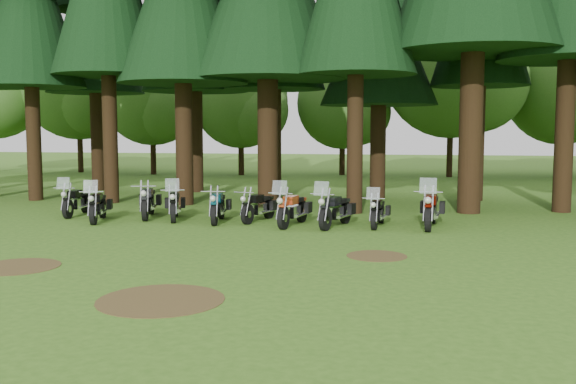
# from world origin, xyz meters

# --- Properties ---
(ground) EXTENTS (120.00, 120.00, 0.00)m
(ground) POSITION_xyz_m (0.00, 0.00, 0.00)
(ground) COLOR #36651B
(ground) RESTS_ON ground
(pine_back_4) EXTENTS (4.94, 4.94, 13.78)m
(pine_back_4) POSITION_xyz_m (4.04, 13.25, 8.25)
(pine_back_4) COLOR #301F10
(pine_back_4) RESTS_ON ground
(decid_1) EXTENTS (7.91, 7.69, 9.88)m
(decid_1) POSITION_xyz_m (-15.99, 25.76, 5.83)
(decid_1) COLOR #301F10
(decid_1) RESTS_ON ground
(decid_2) EXTENTS (6.72, 6.53, 8.40)m
(decid_2) POSITION_xyz_m (-10.43, 24.78, 4.95)
(decid_2) COLOR #301F10
(decid_2) RESTS_ON ground
(decid_3) EXTENTS (6.12, 5.95, 7.65)m
(decid_3) POSITION_xyz_m (-4.71, 25.13, 4.51)
(decid_3) COLOR #301F10
(decid_3) RESTS_ON ground
(decid_4) EXTENTS (5.93, 5.76, 7.41)m
(decid_4) POSITION_xyz_m (1.58, 26.32, 4.37)
(decid_4) COLOR #301F10
(decid_4) RESTS_ON ground
(decid_5) EXTENTS (8.45, 8.21, 10.56)m
(decid_5) POSITION_xyz_m (8.29, 25.71, 6.23)
(decid_5) COLOR #301F10
(decid_5) RESTS_ON ground
(decid_6) EXTENTS (7.06, 6.86, 8.82)m
(decid_6) POSITION_xyz_m (14.85, 27.01, 5.20)
(decid_6) COLOR #301F10
(decid_6) RESTS_ON ground
(dirt_patch_0) EXTENTS (1.80, 1.80, 0.01)m
(dirt_patch_0) POSITION_xyz_m (-3.00, -2.00, 0.01)
(dirt_patch_0) COLOR #4C3D1E
(dirt_patch_0) RESTS_ON ground
(dirt_patch_1) EXTENTS (1.40, 1.40, 0.01)m
(dirt_patch_1) POSITION_xyz_m (4.50, 0.50, 0.01)
(dirt_patch_1) COLOR #4C3D1E
(dirt_patch_1) RESTS_ON ground
(dirt_patch_2) EXTENTS (2.20, 2.20, 0.01)m
(dirt_patch_2) POSITION_xyz_m (1.00, -4.00, 0.01)
(dirt_patch_2) COLOR #4C3D1E
(dirt_patch_2) RESTS_ON ground
(motorcycle_0) EXTENTS (0.51, 2.20, 1.38)m
(motorcycle_0) POSITION_xyz_m (-5.75, 5.71, 0.46)
(motorcycle_0) COLOR black
(motorcycle_0) RESTS_ON ground
(motorcycle_1) EXTENTS (0.88, 2.21, 1.40)m
(motorcycle_1) POSITION_xyz_m (-4.41, 4.57, 0.47)
(motorcycle_1) COLOR black
(motorcycle_1) RESTS_ON ground
(motorcycle_2) EXTENTS (0.79, 2.34, 0.97)m
(motorcycle_2) POSITION_xyz_m (-3.19, 5.70, 0.50)
(motorcycle_2) COLOR black
(motorcycle_2) RESTS_ON ground
(motorcycle_3) EXTENTS (0.94, 2.23, 1.42)m
(motorcycle_3) POSITION_xyz_m (-2.17, 5.36, 0.48)
(motorcycle_3) COLOR black
(motorcycle_3) RESTS_ON ground
(motorcycle_4) EXTENTS (0.46, 2.24, 0.91)m
(motorcycle_4) POSITION_xyz_m (-0.63, 5.10, 0.46)
(motorcycle_4) COLOR black
(motorcycle_4) RESTS_ON ground
(motorcycle_5) EXTENTS (0.67, 2.08, 0.86)m
(motorcycle_5) POSITION_xyz_m (0.59, 5.49, 0.44)
(motorcycle_5) COLOR black
(motorcycle_5) RESTS_ON ground
(motorcycle_6) EXTENTS (0.71, 2.33, 1.46)m
(motorcycle_6) POSITION_xyz_m (1.82, 4.73, 0.49)
(motorcycle_6) COLOR black
(motorcycle_6) RESTS_ON ground
(motorcycle_7) EXTENTS (0.92, 2.29, 1.45)m
(motorcycle_7) POSITION_xyz_m (3.11, 4.70, 0.49)
(motorcycle_7) COLOR black
(motorcycle_7) RESTS_ON ground
(motorcycle_8) EXTENTS (0.49, 2.03, 1.27)m
(motorcycle_8) POSITION_xyz_m (4.35, 5.02, 0.43)
(motorcycle_8) COLOR black
(motorcycle_8) RESTS_ON ground
(motorcycle_9) EXTENTS (0.62, 2.51, 1.57)m
(motorcycle_9) POSITION_xyz_m (5.91, 5.09, 0.53)
(motorcycle_9) COLOR black
(motorcycle_9) RESTS_ON ground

